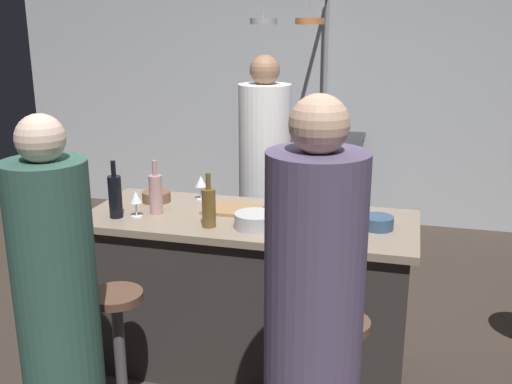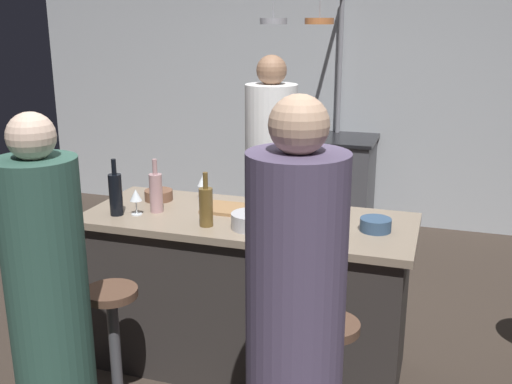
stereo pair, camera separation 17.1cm
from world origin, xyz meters
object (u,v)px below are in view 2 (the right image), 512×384
(wine_glass_near_left_guest, at_px, (203,182))
(wine_bottle_dark, at_px, (116,194))
(pepper_mill, at_px, (300,198))
(wine_bottle_white, at_px, (301,213))
(guest_right, at_px, (295,344))
(wine_glass_by_chef, at_px, (343,215))
(guest_left, at_px, (50,313))
(mixing_bowl_blue, at_px, (376,225))
(bar_stool_right, at_px, (328,384))
(wine_bottle_rose, at_px, (156,192))
(cutting_board, at_px, (232,209))
(wine_bottle_red, at_px, (302,199))
(wine_bottle_amber, at_px, (206,206))
(mixing_bowl_steel, at_px, (251,221))
(bar_stool_left, at_px, (115,345))
(stove_range, at_px, (331,183))
(wine_glass_near_right_guest, at_px, (136,196))
(mixing_bowl_wooden, at_px, (159,195))
(chef, at_px, (271,187))

(wine_glass_near_left_guest, bearing_deg, wine_bottle_dark, -128.01)
(pepper_mill, xyz_separation_m, wine_bottle_white, (0.08, -0.30, 0.02))
(guest_right, distance_m, wine_glass_near_left_guest, 1.56)
(wine_glass_by_chef, bearing_deg, guest_left, -140.82)
(mixing_bowl_blue, bearing_deg, wine_glass_by_chef, -141.83)
(bar_stool_right, distance_m, wine_bottle_rose, 1.38)
(cutting_board, height_order, wine_glass_near_left_guest, wine_glass_near_left_guest)
(guest_right, bearing_deg, wine_bottle_red, 102.21)
(guest_right, distance_m, wine_bottle_amber, 1.09)
(mixing_bowl_blue, bearing_deg, wine_bottle_white, -148.68)
(guest_left, relative_size, wine_bottle_dark, 5.07)
(guest_left, relative_size, mixing_bowl_steel, 7.61)
(wine_bottle_white, bearing_deg, guest_left, -138.38)
(bar_stool_left, bearing_deg, pepper_mill, 43.00)
(guest_left, bearing_deg, mixing_bowl_steel, 53.84)
(stove_range, xyz_separation_m, bar_stool_right, (0.58, -3.07, -0.07))
(guest_right, relative_size, wine_glass_by_chef, 11.67)
(pepper_mill, relative_size, wine_bottle_red, 0.64)
(mixing_bowl_blue, bearing_deg, wine_glass_near_right_guest, -173.79)
(wine_bottle_amber, bearing_deg, wine_glass_near_right_guest, 173.35)
(bar_stool_left, distance_m, mixing_bowl_wooden, 0.95)
(wine_glass_near_right_guest, bearing_deg, wine_bottle_rose, 46.22)
(pepper_mill, xyz_separation_m, mixing_bowl_wooden, (-0.87, 0.05, -0.07))
(wine_bottle_red, bearing_deg, mixing_bowl_blue, -0.93)
(guest_left, distance_m, mixing_bowl_blue, 1.60)
(cutting_board, distance_m, wine_bottle_dark, 0.65)
(wine_bottle_white, bearing_deg, guest_right, -77.76)
(stove_range, distance_m, bar_stool_right, 3.13)
(bar_stool_left, distance_m, wine_glass_near_left_guest, 1.08)
(pepper_mill, xyz_separation_m, mixing_bowl_blue, (0.42, -0.10, -0.07))
(wine_bottle_dark, xyz_separation_m, wine_glass_near_right_guest, (0.10, 0.03, -0.02))
(mixing_bowl_steel, bearing_deg, cutting_board, 128.41)
(guest_right, bearing_deg, cutting_board, 120.20)
(pepper_mill, relative_size, mixing_bowl_blue, 1.33)
(bar_stool_left, bearing_deg, chef, 78.33)
(wine_glass_near_right_guest, distance_m, wine_glass_near_left_guest, 0.46)
(guest_left, xyz_separation_m, wine_glass_near_right_guest, (-0.05, 0.86, 0.27))
(guest_left, distance_m, wine_bottle_dark, 0.89)
(wine_bottle_amber, bearing_deg, guest_right, -50.22)
(chef, relative_size, wine_glass_near_left_guest, 11.69)
(cutting_board, bearing_deg, mixing_bowl_steel, -51.59)
(stove_range, xyz_separation_m, chef, (-0.16, -1.46, 0.35))
(mixing_bowl_steel, xyz_separation_m, mixing_bowl_wooden, (-0.68, 0.30, -0.01))
(guest_left, xyz_separation_m, mixing_bowl_steel, (0.62, 0.85, 0.20))
(wine_bottle_dark, bearing_deg, wine_bottle_rose, 32.69)
(mixing_bowl_blue, bearing_deg, cutting_board, 173.64)
(wine_glass_near_right_guest, bearing_deg, pepper_mill, 15.43)
(bar_stool_left, relative_size, wine_bottle_rose, 2.26)
(guest_right, bearing_deg, mixing_bowl_steel, 117.59)
(chef, distance_m, wine_bottle_amber, 1.21)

